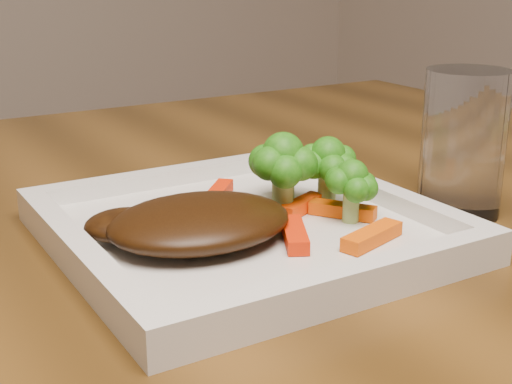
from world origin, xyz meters
TOP-DOWN VIEW (x-y plane):
  - plate at (0.22, -0.22)m, footprint 0.27×0.27m
  - steak at (0.17, -0.23)m, footprint 0.14×0.11m
  - broccoli_0 at (0.27, -0.19)m, footprint 0.07×0.07m
  - broccoli_1 at (0.30, -0.21)m, footprint 0.06×0.06m
  - broccoli_2 at (0.29, -0.26)m, footprint 0.05×0.05m
  - broccoli_3 at (0.26, -0.21)m, footprint 0.07×0.07m
  - carrot_0 at (0.28, -0.30)m, footprint 0.06×0.03m
  - carrot_2 at (0.23, -0.27)m, footprint 0.04×0.06m
  - carrot_4 at (0.23, -0.16)m, footprint 0.04×0.04m
  - carrot_5 at (0.29, -0.25)m, footprint 0.04×0.05m
  - carrot_6 at (0.27, -0.22)m, footprint 0.05×0.03m
  - drinking_glass at (0.40, -0.26)m, footprint 0.08×0.08m

SIDE VIEW (x-z plane):
  - plate at x=0.22m, z-range 0.75..0.76m
  - carrot_0 at x=0.28m, z-range 0.76..0.77m
  - carrot_2 at x=0.23m, z-range 0.76..0.77m
  - carrot_4 at x=0.23m, z-range 0.76..0.77m
  - carrot_5 at x=0.29m, z-range 0.76..0.77m
  - carrot_6 at x=0.27m, z-range 0.76..0.77m
  - steak at x=0.17m, z-range 0.76..0.79m
  - broccoli_2 at x=0.29m, z-range 0.76..0.82m
  - broccoli_3 at x=0.26m, z-range 0.76..0.82m
  - broccoli_1 at x=0.30m, z-range 0.76..0.83m
  - broccoli_0 at x=0.27m, z-range 0.76..0.83m
  - drinking_glass at x=0.40m, z-range 0.75..0.87m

